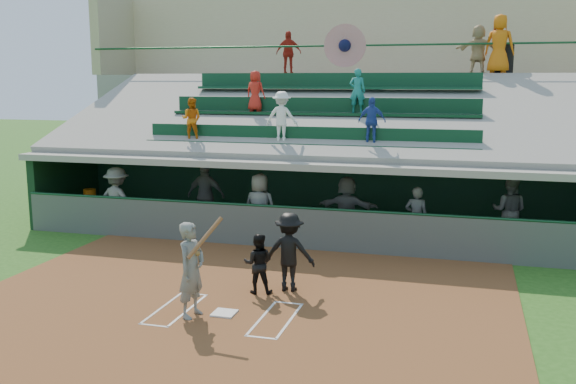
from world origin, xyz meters
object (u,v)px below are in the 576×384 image
(white_table, at_px, (88,211))
(water_cooler, at_px, (90,195))
(catcher, at_px, (258,264))
(batter_at_plate, at_px, (192,269))
(trash_bin, at_px, (504,59))
(home_plate, at_px, (224,313))

(white_table, distance_m, water_cooler, 0.51)
(catcher, bearing_deg, batter_at_plate, 52.84)
(catcher, relative_size, white_table, 1.79)
(catcher, relative_size, water_cooler, 3.32)
(catcher, height_order, trash_bin, trash_bin)
(water_cooler, bearing_deg, white_table, -158.12)
(catcher, xyz_separation_m, water_cooler, (-7.25, 5.15, 0.20))
(batter_at_plate, bearing_deg, white_table, 134.26)
(trash_bin, bearing_deg, catcher, -114.69)
(water_cooler, xyz_separation_m, trash_bin, (12.39, 6.04, 4.25))
(white_table, height_order, water_cooler, water_cooler)
(catcher, relative_size, trash_bin, 1.28)
(batter_at_plate, relative_size, white_table, 2.77)
(home_plate, relative_size, batter_at_plate, 0.22)
(white_table, xyz_separation_m, trash_bin, (12.47, 6.07, 4.75))
(trash_bin, bearing_deg, home_plate, -113.24)
(white_table, bearing_deg, catcher, -47.73)
(catcher, bearing_deg, trash_bin, -126.36)
(batter_at_plate, bearing_deg, catcher, 64.50)
(batter_at_plate, distance_m, water_cooler, 9.36)
(white_table, relative_size, trash_bin, 0.71)
(catcher, bearing_deg, home_plate, 68.34)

